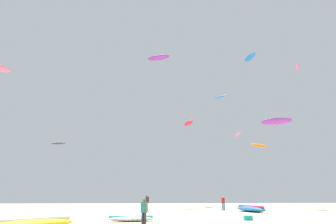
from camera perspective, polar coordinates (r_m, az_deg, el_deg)
name	(u,v)px	position (r m, az deg, el deg)	size (l,w,h in m)	color
person_foreground	(144,210)	(17.98, -4.40, -17.43)	(0.38, 0.40, 1.54)	#2D2D33
person_midground	(223,202)	(38.38, 10.06, -15.87)	(0.49, 0.37, 1.62)	teal
person_left	(147,202)	(35.70, -3.86, -16.01)	(0.50, 0.40, 1.76)	silver
kite_grounded_near	(131,219)	(21.89, -6.79, -18.81)	(3.25, 1.26, 0.40)	white
kite_grounded_mid	(251,209)	(35.43, 14.84, -16.73)	(2.50, 5.58, 0.67)	blue
kite_grounded_far	(31,224)	(18.20, -23.82, -18.19)	(4.35, 4.42, 0.59)	yellow
cooler_box	(248,218)	(23.59, 14.42, -18.23)	(0.56, 0.36, 0.32)	#19B29E
kite_aloft_0	(221,97)	(54.14, 9.67, 2.78)	(2.33, 2.82, 0.48)	blue
kite_aloft_1	(297,67)	(51.59, 22.54, 7.54)	(1.56, 2.24, 0.43)	#E5598C
kite_aloft_2	(189,123)	(54.82, 3.77, -2.05)	(1.58, 4.21, 0.51)	red
kite_aloft_3	(58,143)	(52.46, -19.39, -5.41)	(2.73, 1.72, 0.33)	#2D2D33
kite_aloft_4	(238,134)	(52.71, 12.58, -4.03)	(1.11, 3.22, 0.52)	#E5598C
kite_aloft_6	(276,121)	(48.27, 19.20, -1.61)	(4.51, 3.10, 1.09)	purple
kite_aloft_7	(158,58)	(56.38, -1.75, 9.90)	(4.26, 2.78, 0.81)	purple
kite_aloft_8	(250,57)	(55.01, 14.75, 9.65)	(1.54, 3.54, 0.68)	blue
kite_aloft_9	(260,145)	(55.83, 16.41, -5.89)	(4.30, 3.22, 0.97)	orange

